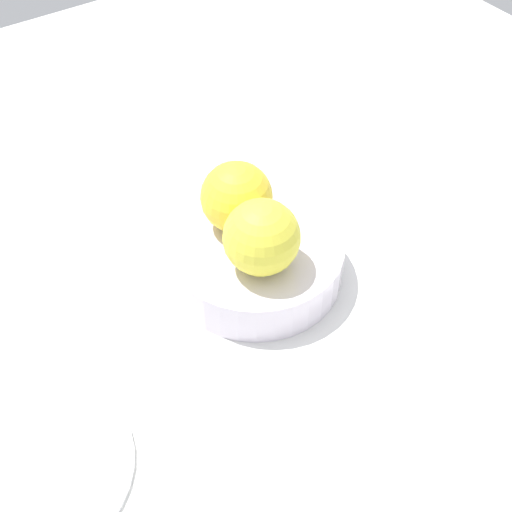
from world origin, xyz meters
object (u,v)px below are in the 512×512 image
object	(u,v)px
fruit_bowl	(256,260)
orange_in_bowl_0	(236,197)
orange_in_bowl_1	(261,237)
side_plate	(28,468)

from	to	relation	value
fruit_bowl	orange_in_bowl_0	size ratio (longest dim) A/B	2.45
orange_in_bowl_1	fruit_bowl	bearing A→B (deg)	65.91
fruit_bowl	orange_in_bowl_0	distance (cm)	5.86
orange_in_bowl_0	orange_in_bowl_1	size ratio (longest dim) A/B	0.98
fruit_bowl	side_plate	distance (cm)	24.37
side_plate	orange_in_bowl_0	bearing A→B (deg)	21.61
orange_in_bowl_0	side_plate	world-z (taller)	orange_in_bowl_0
fruit_bowl	orange_in_bowl_1	xyz separation A→B (cm)	(-1.01, -2.25, 5.16)
side_plate	fruit_bowl	bearing A→B (deg)	15.24
fruit_bowl	orange_in_bowl_1	world-z (taller)	orange_in_bowl_1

